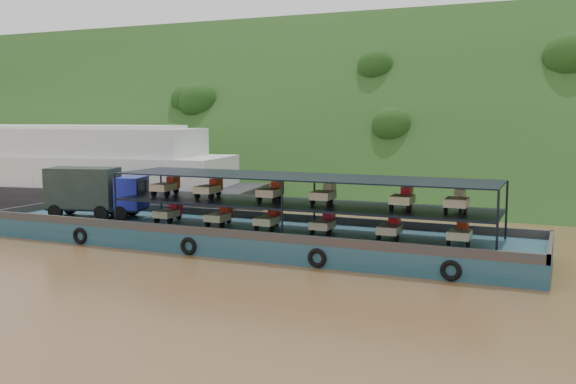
% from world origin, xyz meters
% --- Properties ---
extents(ground, '(160.00, 160.00, 0.00)m').
position_xyz_m(ground, '(0.00, 0.00, 0.00)').
color(ground, brown).
rests_on(ground, ground).
extents(hillside, '(140.00, 39.60, 39.60)m').
position_xyz_m(hillside, '(0.00, 36.00, 0.00)').
color(hillside, '#1C3613').
rests_on(hillside, ground).
extents(cargo_barge, '(35.00, 7.18, 4.58)m').
position_xyz_m(cargo_barge, '(-4.47, 0.18, 1.14)').
color(cargo_barge, '#15424A').
rests_on(cargo_barge, ground).
extents(passenger_ferry, '(36.87, 14.24, 7.28)m').
position_xyz_m(passenger_ferry, '(-26.72, 9.43, 3.15)').
color(passenger_ferry, black).
rests_on(passenger_ferry, ground).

